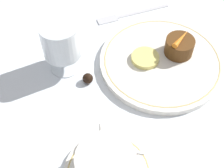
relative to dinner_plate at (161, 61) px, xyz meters
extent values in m
plane|color=white|center=(-0.02, 0.04, -0.01)|extent=(3.00, 3.00, 0.00)
cylinder|color=white|center=(0.00, 0.00, 0.00)|extent=(0.27, 0.27, 0.01)
torus|color=tan|center=(0.00, 0.00, 0.00)|extent=(0.25, 0.25, 0.00)
cylinder|color=white|center=(-0.23, 0.15, 0.03)|extent=(0.10, 0.10, 0.06)
cylinder|color=brown|center=(-0.23, 0.15, 0.04)|extent=(0.08, 0.08, 0.05)
torus|color=white|center=(-0.17, 0.15, 0.03)|extent=(0.04, 0.01, 0.04)
cube|color=silver|center=(-0.19, 0.12, 0.00)|extent=(0.03, 0.08, 0.00)
ellipsoid|color=silver|center=(-0.18, 0.17, 0.00)|extent=(0.02, 0.03, 0.00)
cylinder|color=silver|center=(0.02, 0.21, -0.01)|extent=(0.06, 0.06, 0.01)
cylinder|color=silver|center=(0.02, 0.21, 0.02)|extent=(0.01, 0.01, 0.04)
cylinder|color=silver|center=(0.02, 0.21, 0.07)|extent=(0.08, 0.08, 0.07)
cylinder|color=#5B0F1E|center=(0.02, 0.21, 0.06)|extent=(0.07, 0.07, 0.04)
cube|color=silver|center=(0.18, 0.01, -0.01)|extent=(0.04, 0.14, 0.01)
cube|color=silver|center=(0.16, 0.10, -0.01)|extent=(0.03, 0.05, 0.01)
cylinder|color=#563314|center=(0.02, -0.04, 0.02)|extent=(0.06, 0.06, 0.04)
cone|color=orange|center=(0.02, -0.04, 0.05)|extent=(0.05, 0.05, 0.01)
cylinder|color=#EFE075|center=(0.00, 0.03, 0.01)|extent=(0.06, 0.06, 0.01)
sphere|color=black|center=(-0.03, 0.16, 0.00)|extent=(0.02, 0.02, 0.02)
camera|label=1|loc=(-0.43, 0.17, 0.51)|focal=50.00mm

